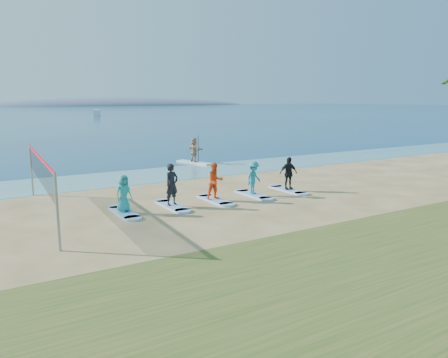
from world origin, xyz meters
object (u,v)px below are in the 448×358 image
surfboard_3 (253,195)px  student_1 (172,184)px  student_4 (288,173)px  paddleboard (194,162)px  volleyball_net (40,170)px  student_2 (215,181)px  paddleboarder (194,150)px  surfboard_2 (215,200)px  student_3 (254,178)px  boat_offshore_b (97,116)px  surfboard_0 (124,212)px  surfboard_4 (288,190)px  surfboard_1 (172,206)px  student_0 (123,193)px

surfboard_3 → student_1: bearing=180.0°
surfboard_3 → student_4: 2.33m
paddleboard → surfboard_3: bearing=-122.3°
volleyball_net → student_4: bearing=-5.8°
student_1 → student_2: (2.16, 0.00, -0.06)m
paddleboarder → student_2: 12.07m
surfboard_2 → student_1: bearing=180.0°
student_2 → student_3: size_ratio=1.06×
boat_offshore_b → surfboard_0: (-28.12, -107.01, 0.04)m
student_1 → surfboard_4: size_ratio=0.83×
paddleboarder → student_2: bearing=151.7°
volleyball_net → student_3: (9.38, -1.18, -1.02)m
surfboard_1 → student_2: (2.16, 0.00, 0.89)m
surfboard_1 → surfboard_3: same height
volleyball_net → paddleboard: size_ratio=3.03×
student_2 → surfboard_3: student_2 is taller
student_1 → surfboard_2: student_1 is taller
paddleboard → surfboard_1: (-6.84, -11.12, -0.01)m
student_1 → student_2: size_ratio=1.08×
student_4 → student_1: bearing=-169.3°
paddleboard → student_4: bearing=-111.4°
boat_offshore_b → student_2: (-23.80, -107.01, 0.93)m
surfboard_2 → volleyball_net: bearing=170.7°
student_2 → student_3: bearing=4.4°
surfboard_1 → boat_offshore_b: bearing=76.4°
student_0 → boat_offshore_b: bearing=54.5°
student_1 → student_4: 6.47m
paddleboard → volleyball_net: bearing=-159.6°
surfboard_1 → surfboard_4: same height
surfboard_0 → surfboard_4: same height
student_3 → surfboard_0: bearing=157.5°
surfboard_3 → surfboard_4: size_ratio=1.00×
student_0 → surfboard_1: (2.16, 0.00, -0.81)m
student_1 → surfboard_4: student_1 is taller
paddleboard → surfboard_2: paddleboard is taller
surfboard_1 → surfboard_2: 2.16m
surfboard_0 → student_4: 8.67m
volleyball_net → student_3: bearing=-7.2°
student_3 → student_2: bearing=157.5°
student_0 → surfboard_2: size_ratio=0.70×
surfboard_4 → surfboard_3: bearing=180.0°
surfboard_2 → surfboard_4: same height
paddleboard → surfboard_0: 14.30m
surfboard_2 → student_4: bearing=0.0°
volleyball_net → student_3: volleyball_net is taller
paddleboard → student_4: size_ratio=1.81×
boat_offshore_b → surfboard_2: 109.62m
paddleboarder → boat_offshore_b: bearing=-16.8°
volleyball_net → student_2: volleyball_net is taller
volleyball_net → surfboard_0: (2.92, -1.18, -1.86)m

